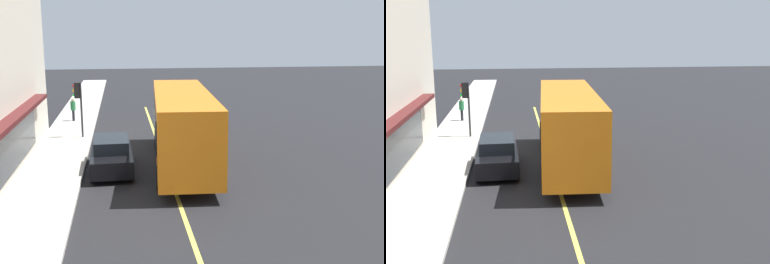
# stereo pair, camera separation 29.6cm
# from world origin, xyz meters

# --- Properties ---
(ground) EXTENTS (120.00, 120.00, 0.00)m
(ground) POSITION_xyz_m (0.00, 0.00, 0.00)
(ground) COLOR black
(sidewalk) EXTENTS (80.00, 2.84, 0.15)m
(sidewalk) POSITION_xyz_m (0.00, 5.18, 0.07)
(sidewalk) COLOR #B2ADA3
(sidewalk) RESTS_ON ground
(lane_centre_stripe) EXTENTS (36.00, 0.16, 0.01)m
(lane_centre_stripe) POSITION_xyz_m (0.00, 0.00, 0.00)
(lane_centre_stripe) COLOR #D8D14C
(lane_centre_stripe) RESTS_ON ground
(bus) EXTENTS (11.26, 3.19, 3.50)m
(bus) POSITION_xyz_m (0.27, -0.78, 1.99)
(bus) COLOR orange
(bus) RESTS_ON ground
(traffic_light) EXTENTS (0.30, 0.52, 3.20)m
(traffic_light) POSITION_xyz_m (6.57, 4.46, 2.53)
(traffic_light) COLOR #2D2D33
(traffic_light) RESTS_ON sidewalk
(car_black) EXTENTS (4.34, 1.94, 1.52)m
(car_black) POSITION_xyz_m (-0.23, 2.52, 0.74)
(car_black) COLOR black
(car_black) RESTS_ON ground
(pedestrian_waiting) EXTENTS (0.34, 0.34, 1.57)m
(pedestrian_waiting) POSITION_xyz_m (11.84, 5.30, 1.08)
(pedestrian_waiting) COLOR black
(pedestrian_waiting) RESTS_ON sidewalk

